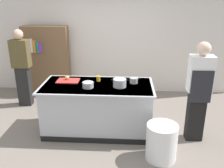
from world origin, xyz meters
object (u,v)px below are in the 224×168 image
(juice_cup, at_px, (98,79))
(trash_bin, at_px, (161,142))
(onion, at_px, (67,78))
(mixing_bowl, at_px, (88,85))
(bookshelf, at_px, (47,60))
(person_chef, at_px, (199,90))
(sauce_pan, at_px, (134,80))
(person_guest, at_px, (22,66))
(stock_pot, at_px, (120,83))

(juice_cup, relative_size, trash_bin, 0.17)
(onion, xyz_separation_m, juice_cup, (0.58, 0.01, -0.01))
(mixing_bowl, height_order, bookshelf, bookshelf)
(onion, xyz_separation_m, person_chef, (2.29, -0.38, -0.05))
(sauce_pan, distance_m, person_chef, 1.11)
(juice_cup, relative_size, bookshelf, 0.06)
(juice_cup, relative_size, person_guest, 0.06)
(juice_cup, height_order, person_guest, person_guest)
(mixing_bowl, xyz_separation_m, person_chef, (1.85, -0.05, -0.04))
(onion, xyz_separation_m, person_guest, (-1.21, 0.83, -0.05))
(person_chef, height_order, bookshelf, person_chef)
(sauce_pan, height_order, mixing_bowl, mixing_bowl)
(bookshelf, bearing_deg, onion, -60.90)
(trash_bin, height_order, bookshelf, bookshelf)
(onion, bearing_deg, stock_pot, -14.80)
(sauce_pan, xyz_separation_m, person_guest, (-2.43, 0.89, -0.04))
(stock_pot, relative_size, person_chef, 0.17)
(person_chef, bearing_deg, juice_cup, 93.59)
(person_chef, distance_m, bookshelf, 3.75)
(juice_cup, relative_size, person_chef, 0.06)
(sauce_pan, height_order, person_guest, person_guest)
(mixing_bowl, xyz_separation_m, person_guest, (-1.65, 1.16, -0.04))
(person_chef, bearing_deg, mixing_bowl, 104.88)
(onion, height_order, person_guest, person_guest)
(person_guest, distance_m, bookshelf, 0.84)
(juice_cup, distance_m, trash_bin, 1.60)
(onion, relative_size, juice_cup, 0.79)
(juice_cup, distance_m, bookshelf, 2.17)
(onion, xyz_separation_m, bookshelf, (-0.89, 1.61, -0.11))
(juice_cup, bearing_deg, person_guest, 155.22)
(stock_pot, distance_m, mixing_bowl, 0.54)
(onion, distance_m, person_guest, 1.47)
(mixing_bowl, xyz_separation_m, bookshelf, (-1.33, 1.94, -0.10))
(stock_pot, distance_m, person_guest, 2.45)
(person_guest, bearing_deg, mixing_bowl, 46.10)
(stock_pot, xyz_separation_m, sauce_pan, (0.25, 0.21, -0.02))
(trash_bin, xyz_separation_m, bookshelf, (-2.54, 2.59, 0.56))
(mixing_bowl, height_order, juice_cup, same)
(sauce_pan, distance_m, trash_bin, 1.22)
(onion, xyz_separation_m, stock_pot, (0.98, -0.26, 0.01))
(onion, relative_size, mixing_bowl, 0.41)
(juice_cup, bearing_deg, trash_bin, -42.82)
(person_guest, height_order, bookshelf, person_guest)
(trash_bin, bearing_deg, mixing_bowl, 151.66)
(bookshelf, bearing_deg, person_guest, -112.05)
(person_chef, xyz_separation_m, bookshelf, (-3.18, 1.99, -0.06))
(onion, bearing_deg, bookshelf, 119.10)
(stock_pot, height_order, juice_cup, stock_pot)
(mixing_bowl, bearing_deg, person_chef, -1.57)
(sauce_pan, bearing_deg, mixing_bowl, -160.47)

